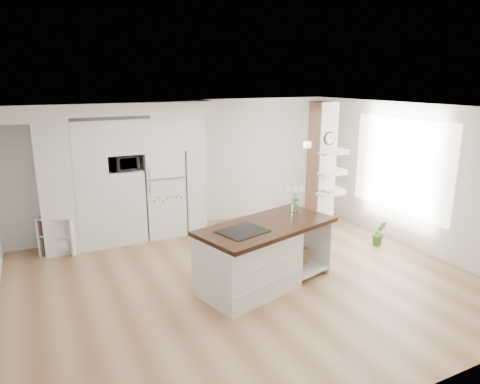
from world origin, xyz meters
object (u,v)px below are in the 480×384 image
at_px(floor_plant_a, 379,233).
at_px(kitchen_island, 254,257).
at_px(refrigerator, 163,193).
at_px(bookshelf, 60,237).

bearing_deg(floor_plant_a, kitchen_island, -170.98).
bearing_deg(refrigerator, floor_plant_a, -35.06).
bearing_deg(kitchen_island, floor_plant_a, -5.97).
xyz_separation_m(bookshelf, floor_plant_a, (5.53, -2.28, -0.06)).
bearing_deg(bookshelf, refrigerator, 29.73).
relative_size(refrigerator, floor_plant_a, 3.45).
height_order(kitchen_island, floor_plant_a, kitchen_island).
bearing_deg(refrigerator, kitchen_island, -79.65).
relative_size(kitchen_island, bookshelf, 3.27).
height_order(refrigerator, bookshelf, refrigerator).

